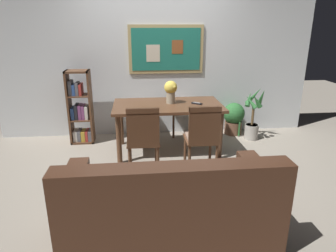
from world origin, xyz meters
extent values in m
plane|color=gray|center=(0.00, 0.00, 0.00)|extent=(12.00, 12.00, 0.00)
cube|color=silver|center=(0.00, 1.46, 1.30)|extent=(5.20, 0.10, 2.60)
cube|color=tan|center=(0.16, 1.39, 1.42)|extent=(1.21, 0.02, 0.77)
cube|color=#1E7260|center=(0.16, 1.38, 1.42)|extent=(1.11, 0.01, 0.67)
cube|color=beige|center=(-0.05, 1.37, 1.37)|extent=(0.22, 0.00, 0.27)
cube|color=brown|center=(0.34, 1.37, 1.46)|extent=(0.18, 0.00, 0.21)
cube|color=brown|center=(0.10, 0.57, 0.71)|extent=(1.55, 0.87, 0.04)
cylinder|color=brown|center=(-0.59, 0.21, 0.34)|extent=(0.07, 0.07, 0.69)
cylinder|color=brown|center=(0.80, 0.21, 0.34)|extent=(0.07, 0.07, 0.69)
cylinder|color=brown|center=(-0.59, 0.92, 0.34)|extent=(0.07, 0.07, 0.69)
cylinder|color=brown|center=(0.80, 0.92, 0.34)|extent=(0.07, 0.07, 0.69)
cube|color=brown|center=(0.42, 1.27, 0.44)|extent=(0.40, 0.40, 0.03)
cube|color=#997A66|center=(0.42, 1.27, 0.47)|extent=(0.36, 0.36, 0.03)
cylinder|color=brown|center=(0.59, 1.44, 0.21)|extent=(0.04, 0.04, 0.42)
cylinder|color=brown|center=(0.25, 1.44, 0.21)|extent=(0.04, 0.04, 0.42)
cylinder|color=brown|center=(0.59, 1.10, 0.21)|extent=(0.04, 0.04, 0.42)
cylinder|color=brown|center=(0.25, 1.10, 0.21)|extent=(0.04, 0.04, 0.42)
cube|color=brown|center=(0.42, 1.45, 0.68)|extent=(0.38, 0.04, 0.46)
cube|color=brown|center=(0.42, 1.45, 0.88)|extent=(0.38, 0.05, 0.06)
cube|color=brown|center=(-0.24, 1.27, 0.44)|extent=(0.40, 0.40, 0.03)
cube|color=#997A66|center=(-0.24, 1.27, 0.47)|extent=(0.36, 0.36, 0.03)
cylinder|color=brown|center=(-0.07, 1.44, 0.21)|extent=(0.04, 0.04, 0.42)
cylinder|color=brown|center=(-0.41, 1.44, 0.21)|extent=(0.04, 0.04, 0.42)
cylinder|color=brown|center=(-0.07, 1.10, 0.21)|extent=(0.04, 0.04, 0.42)
cylinder|color=brown|center=(-0.41, 1.10, 0.21)|extent=(0.04, 0.04, 0.42)
cube|color=brown|center=(-0.24, 1.45, 0.68)|extent=(0.38, 0.04, 0.46)
cube|color=brown|center=(-0.24, 1.45, 0.88)|extent=(0.38, 0.05, 0.06)
cube|color=brown|center=(-0.27, -0.10, 0.44)|extent=(0.40, 0.40, 0.03)
cube|color=#997A66|center=(-0.27, -0.10, 0.47)|extent=(0.36, 0.36, 0.03)
cylinder|color=brown|center=(-0.44, -0.27, 0.21)|extent=(0.04, 0.04, 0.42)
cylinder|color=brown|center=(-0.10, -0.27, 0.21)|extent=(0.04, 0.04, 0.42)
cylinder|color=brown|center=(-0.44, 0.07, 0.21)|extent=(0.04, 0.04, 0.42)
cylinder|color=brown|center=(-0.10, 0.07, 0.21)|extent=(0.04, 0.04, 0.42)
cube|color=brown|center=(-0.27, -0.28, 0.68)|extent=(0.38, 0.04, 0.46)
cube|color=brown|center=(-0.27, -0.28, 0.88)|extent=(0.38, 0.05, 0.06)
cube|color=brown|center=(0.45, -0.12, 0.44)|extent=(0.40, 0.40, 0.03)
cube|color=#997A66|center=(0.45, -0.12, 0.47)|extent=(0.36, 0.36, 0.03)
cylinder|color=brown|center=(0.28, -0.29, 0.21)|extent=(0.04, 0.04, 0.42)
cylinder|color=brown|center=(0.62, -0.29, 0.21)|extent=(0.04, 0.04, 0.42)
cylinder|color=brown|center=(0.28, 0.05, 0.21)|extent=(0.04, 0.04, 0.42)
cylinder|color=brown|center=(0.62, 0.05, 0.21)|extent=(0.04, 0.04, 0.42)
cube|color=brown|center=(0.45, -0.30, 0.68)|extent=(0.38, 0.04, 0.46)
cube|color=brown|center=(0.45, -0.30, 0.88)|extent=(0.38, 0.05, 0.06)
cube|color=#472819|center=(-0.08, -1.33, 0.20)|extent=(1.80, 0.84, 0.40)
cube|color=#472819|center=(-0.08, -1.65, 0.62)|extent=(1.80, 0.20, 0.44)
cube|color=#472819|center=(-0.89, -1.33, 0.51)|extent=(0.18, 0.80, 0.22)
cube|color=#472819|center=(0.73, -1.33, 0.51)|extent=(0.18, 0.80, 0.22)
cube|color=#8C6B4C|center=(-0.53, -1.51, 0.56)|extent=(0.32, 0.16, 0.33)
cube|color=#8C6B4C|center=(-0.08, -1.51, 0.56)|extent=(0.32, 0.16, 0.33)
cube|color=brown|center=(-1.39, 1.10, 0.58)|extent=(0.03, 0.28, 1.15)
cube|color=brown|center=(-1.06, 1.10, 0.58)|extent=(0.03, 0.28, 1.15)
cube|color=brown|center=(-1.22, 1.10, 0.01)|extent=(0.36, 0.28, 0.03)
cube|color=brown|center=(-1.22, 1.10, 1.14)|extent=(0.36, 0.28, 0.03)
cube|color=brown|center=(-1.22, 1.10, 0.38)|extent=(0.30, 0.28, 0.02)
cube|color=brown|center=(-1.22, 1.10, 0.77)|extent=(0.30, 0.28, 0.02)
cube|color=beige|center=(-1.33, 1.10, 0.12)|extent=(0.06, 0.22, 0.17)
cube|color=#595960|center=(-1.27, 1.10, 0.12)|extent=(0.05, 0.22, 0.17)
cube|color=gold|center=(-1.21, 1.10, 0.11)|extent=(0.06, 0.22, 0.16)
cube|color=#B2332D|center=(-1.15, 1.10, 0.11)|extent=(0.04, 0.22, 0.16)
cube|color=#595960|center=(-1.10, 1.10, 0.11)|extent=(0.06, 0.22, 0.16)
cube|color=#2D4C8C|center=(-1.34, 1.10, 0.49)|extent=(0.05, 0.22, 0.19)
cube|color=black|center=(-1.28, 1.10, 0.51)|extent=(0.05, 0.22, 0.23)
cube|color=#7F3F72|center=(-1.23, 1.10, 0.51)|extent=(0.05, 0.22, 0.22)
cube|color=#7F3F72|center=(-1.18, 1.10, 0.50)|extent=(0.04, 0.22, 0.21)
cube|color=beige|center=(-1.13, 1.10, 0.50)|extent=(0.05, 0.22, 0.21)
cube|color=#595960|center=(-1.34, 1.10, 0.89)|extent=(0.05, 0.22, 0.22)
cube|color=#2D4C8C|center=(-1.28, 1.10, 0.86)|extent=(0.04, 0.22, 0.16)
cube|color=#595960|center=(-1.23, 1.10, 0.87)|extent=(0.04, 0.22, 0.19)
cube|color=#B2332D|center=(-1.19, 1.10, 0.86)|extent=(0.04, 0.22, 0.17)
cylinder|color=brown|center=(1.30, 1.21, 0.11)|extent=(0.29, 0.29, 0.22)
cylinder|color=#332319|center=(1.30, 1.21, 0.21)|extent=(0.26, 0.26, 0.02)
sphere|color=#2D6B33|center=(1.30, 1.21, 0.36)|extent=(0.36, 0.36, 0.36)
cylinder|color=#2D6B33|center=(1.36, 1.06, 0.14)|extent=(0.03, 0.03, 0.25)
cylinder|color=#2D6B33|center=(1.44, 1.30, 0.14)|extent=(0.03, 0.03, 0.23)
cylinder|color=#B2ADA3|center=(1.53, 0.93, 0.12)|extent=(0.22, 0.22, 0.25)
cylinder|color=#332319|center=(1.53, 0.93, 0.24)|extent=(0.20, 0.20, 0.02)
cylinder|color=brown|center=(1.53, 0.93, 0.41)|extent=(0.04, 0.04, 0.32)
cone|color=#2D6B33|center=(1.64, 0.92, 0.70)|extent=(0.09, 0.26, 0.32)
cone|color=#2D6B33|center=(1.56, 1.05, 0.70)|extent=(0.28, 0.15, 0.32)
cone|color=#2D6B33|center=(1.46, 0.98, 0.66)|extent=(0.19, 0.21, 0.24)
cone|color=#2D6B33|center=(1.45, 0.86, 0.65)|extent=(0.21, 0.23, 0.22)
cone|color=#2D6B33|center=(1.54, 0.85, 0.67)|extent=(0.21, 0.11, 0.24)
cylinder|color=tan|center=(0.15, 0.62, 0.81)|extent=(0.13, 0.13, 0.17)
sphere|color=#EACC4C|center=(0.15, 0.62, 0.96)|extent=(0.19, 0.19, 0.19)
sphere|color=#D86633|center=(0.11, 0.69, 0.95)|extent=(0.05, 0.05, 0.05)
sphere|color=#EACC4C|center=(0.19, 0.56, 0.97)|extent=(0.05, 0.05, 0.05)
sphere|color=silver|center=(0.22, 0.65, 0.96)|extent=(0.05, 0.05, 0.05)
cube|color=black|center=(0.52, 0.53, 0.74)|extent=(0.15, 0.13, 0.02)
cube|color=gray|center=(0.52, 0.53, 0.75)|extent=(0.10, 0.09, 0.00)
camera|label=1|loc=(-0.33, -3.63, 1.83)|focal=32.56mm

